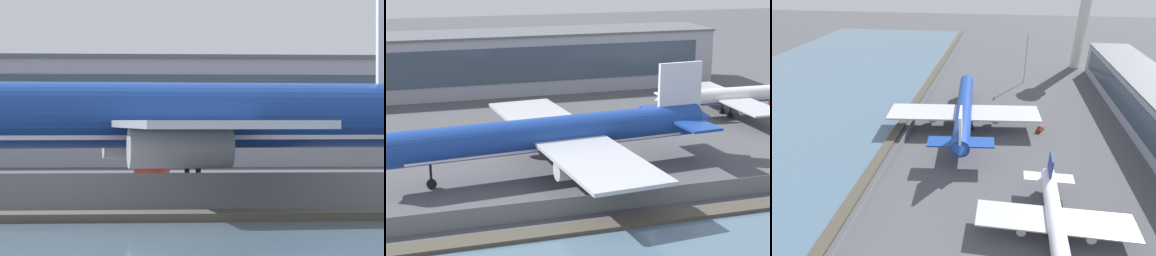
# 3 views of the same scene
# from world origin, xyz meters

# --- Properties ---
(ground_plane) EXTENTS (500.00, 500.00, 0.00)m
(ground_plane) POSITION_xyz_m (0.00, 0.00, 0.00)
(ground_plane) COLOR #4C4C51
(shoreline_seawall) EXTENTS (320.00, 3.00, 0.50)m
(shoreline_seawall) POSITION_xyz_m (0.00, -20.50, 0.25)
(shoreline_seawall) COLOR #474238
(shoreline_seawall) RESTS_ON ground
(perimeter_fence) EXTENTS (280.00, 0.10, 2.57)m
(perimeter_fence) POSITION_xyz_m (0.00, -16.00, 1.28)
(perimeter_fence) COLOR slate
(perimeter_fence) RESTS_ON ground
(cargo_jet_blue) EXTENTS (57.10, 49.54, 15.78)m
(cargo_jet_blue) POSITION_xyz_m (-8.09, 0.77, 6.02)
(cargo_jet_blue) COLOR #193D93
(cargo_jet_blue) RESTS_ON ground
(passenger_jet_white) EXTENTS (36.79, 31.45, 10.53)m
(passenger_jet_white) POSITION_xyz_m (36.47, 24.61, 4.02)
(passenger_jet_white) COLOR white
(passenger_jet_white) RESTS_ON ground
(baggage_tug) EXTENTS (3.58, 2.93, 1.80)m
(baggage_tug) POSITION_xyz_m (-7.55, 25.98, 0.81)
(baggage_tug) COLOR red
(baggage_tug) RESTS_ON ground
(terminal_building) EXTENTS (120.23, 18.04, 14.14)m
(terminal_building) POSITION_xyz_m (-12.82, 62.69, 7.08)
(terminal_building) COLOR #9EA3AD
(terminal_building) RESTS_ON ground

